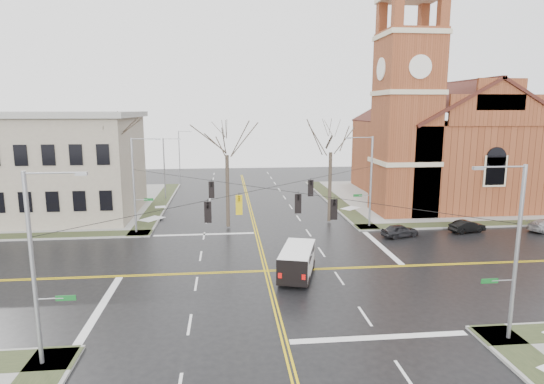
{
  "coord_description": "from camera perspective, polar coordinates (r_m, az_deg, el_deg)",
  "views": [
    {
      "loc": [
        -2.85,
        -31.81,
        11.76
      ],
      "look_at": [
        1.04,
        6.0,
        4.82
      ],
      "focal_mm": 30.0,
      "sensor_mm": 36.0,
      "label": 1
    }
  ],
  "objects": [
    {
      "name": "civic_building_a",
      "position": [
        55.59,
        -26.02,
        2.83
      ],
      "size": [
        18.0,
        14.0,
        11.0
      ],
      "primitive_type": "cube",
      "color": "gray",
      "rests_on": "ground"
    },
    {
      "name": "streetlight_north_b",
      "position": [
        80.52,
        -11.46,
        4.95
      ],
      "size": [
        2.3,
        0.2,
        8.0
      ],
      "color": "gray",
      "rests_on": "ground"
    },
    {
      "name": "traffic_signals",
      "position": [
        31.9,
        -0.64,
        -1.06
      ],
      "size": [
        8.21,
        8.26,
        1.3
      ],
      "color": "black",
      "rests_on": "ground"
    },
    {
      "name": "tree_ne",
      "position": [
        47.12,
        7.38,
        5.55
      ],
      "size": [
        4.0,
        4.0,
        10.88
      ],
      "color": "#3A3225",
      "rests_on": "ground"
    },
    {
      "name": "signal_pole_nw",
      "position": [
        44.65,
        -16.75,
        1.13
      ],
      "size": [
        2.75,
        0.22,
        9.0
      ],
      "color": "gray",
      "rests_on": "ground"
    },
    {
      "name": "span_wires",
      "position": [
        32.41,
        -0.75,
        0.47
      ],
      "size": [
        23.02,
        23.02,
        0.03
      ],
      "color": "black",
      "rests_on": "ground"
    },
    {
      "name": "parked_car_a",
      "position": [
        44.16,
        15.75,
        -4.68
      ],
      "size": [
        3.79,
        2.31,
        1.21
      ],
      "primitive_type": "imported",
      "rotation": [
        0.0,
        0.0,
        1.84
      ],
      "color": "black",
      "rests_on": "ground"
    },
    {
      "name": "cargo_van",
      "position": [
        32.86,
        3.23,
        -8.39
      ],
      "size": [
        3.54,
        5.75,
        2.05
      ],
      "rotation": [
        0.0,
        0.0,
        -0.29
      ],
      "color": "white",
      "rests_on": "ground"
    },
    {
      "name": "ground",
      "position": [
        34.03,
        -0.73,
        -9.87
      ],
      "size": [
        120.0,
        120.0,
        0.0
      ],
      "primitive_type": "plane",
      "color": "black",
      "rests_on": "ground"
    },
    {
      "name": "tree_nw_near",
      "position": [
        44.71,
        -5.69,
        5.24
      ],
      "size": [
        4.0,
        4.0,
        10.78
      ],
      "color": "#3A3225",
      "rests_on": "ground"
    },
    {
      "name": "signal_pole_ne",
      "position": [
        46.07,
        12.11,
        1.62
      ],
      "size": [
        2.75,
        0.22,
        9.0
      ],
      "color": "gray",
      "rests_on": "ground"
    },
    {
      "name": "parked_car_b",
      "position": [
        48.0,
        23.3,
        -3.97
      ],
      "size": [
        3.75,
        2.06,
        1.17
      ],
      "primitive_type": "imported",
      "rotation": [
        0.0,
        0.0,
        1.81
      ],
      "color": "black",
      "rests_on": "ground"
    },
    {
      "name": "sidewalks",
      "position": [
        34.0,
        -0.73,
        -9.75
      ],
      "size": [
        80.0,
        80.0,
        0.17
      ],
      "color": "gray",
      "rests_on": "ground"
    },
    {
      "name": "signal_pole_sw",
      "position": [
        23.03,
        -27.44,
        -8.05
      ],
      "size": [
        2.75,
        0.22,
        9.0
      ],
      "color": "gray",
      "rests_on": "ground"
    },
    {
      "name": "streetlight_north_a",
      "position": [
        60.75,
        -13.24,
        3.18
      ],
      "size": [
        2.3,
        0.2,
        8.0
      ],
      "color": "gray",
      "rests_on": "ground"
    },
    {
      "name": "road_markings",
      "position": [
        34.03,
        -0.73,
        -9.86
      ],
      "size": [
        100.0,
        100.0,
        0.01
      ],
      "color": "gold",
      "rests_on": "ground"
    },
    {
      "name": "signal_pole_se",
      "position": [
        25.68,
        28.08,
        -6.28
      ],
      "size": [
        2.75,
        0.22,
        9.0
      ],
      "color": "gray",
      "rests_on": "ground"
    },
    {
      "name": "church",
      "position": [
        63.05,
        20.25,
        6.69
      ],
      "size": [
        24.28,
        27.48,
        27.5
      ],
      "color": "brown",
      "rests_on": "ground"
    },
    {
      "name": "tree_nw_far",
      "position": [
        47.49,
        -19.91,
        6.02
      ],
      "size": [
        4.0,
        4.0,
        12.0
      ],
      "color": "#3A3225",
      "rests_on": "ground"
    }
  ]
}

